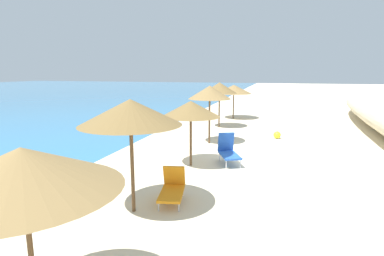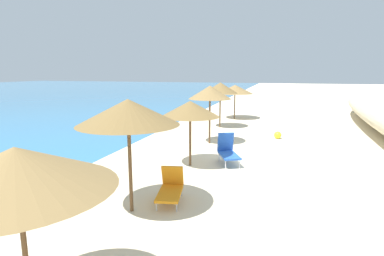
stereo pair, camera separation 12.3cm
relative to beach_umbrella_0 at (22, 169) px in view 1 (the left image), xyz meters
name	(u,v)px [view 1 (the left image)]	position (x,y,z in m)	size (l,w,h in m)	color
ground_plane	(252,159)	(9.43, -2.13, -2.32)	(160.00, 160.00, 0.00)	beige
beach_umbrella_0	(22,169)	(0.00, 0.00, 0.00)	(2.58, 2.58, 2.60)	brown
beach_umbrella_1	(130,112)	(3.69, 0.35, 0.25)	(2.53, 2.53, 2.89)	brown
beach_umbrella_2	(191,109)	(7.86, 0.03, -0.15)	(2.20, 2.20, 2.47)	brown
beach_umbrella_3	(210,92)	(11.65, 0.18, 0.20)	(2.09, 2.09, 2.85)	brown
beach_umbrella_4	(220,88)	(16.16, 0.57, 0.18)	(2.17, 2.17, 2.84)	brown
beach_umbrella_5	(234,89)	(20.08, 0.25, -0.12)	(2.66, 2.66, 2.52)	brown
lounge_chair_0	(228,151)	(8.54, -1.29, -1.81)	(1.43, 1.11, 1.16)	blue
lounge_chair_1	(172,188)	(4.59, -0.39, -1.95)	(1.39, 0.86, 0.90)	orange
beach_ball	(277,135)	(13.70, -3.05, -2.13)	(0.38, 0.38, 0.38)	yellow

